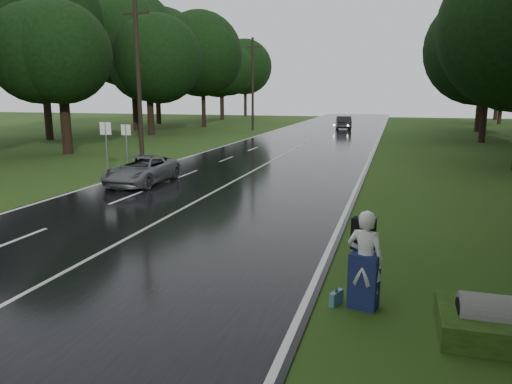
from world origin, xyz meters
TOP-DOWN VIEW (x-y plane):
  - ground at (0.00, 0.00)m, footprint 160.00×160.00m
  - road at (0.00, 20.00)m, footprint 12.00×140.00m
  - lane_center at (0.00, 20.00)m, footprint 0.12×140.00m
  - grey_car at (-3.93, 10.93)m, footprint 2.21×4.65m
  - far_car at (1.40, 48.03)m, footprint 2.35×4.83m
  - hitchhiker at (6.93, 0.38)m, footprint 0.82×0.78m
  - suitcase at (6.41, 0.35)m, footprint 0.25×0.41m
  - culvert at (9.39, -0.22)m, footprint 1.56×0.78m
  - utility_pole_mid at (-8.50, 19.06)m, footprint 1.80×0.28m
  - utility_pole_far at (-8.50, 44.33)m, footprint 1.80×0.28m
  - road_sign_a at (-7.20, 13.14)m, footprint 0.65×0.10m
  - road_sign_b at (-7.20, 15.11)m, footprint 0.59×0.10m
  - tree_left_d at (-14.80, 19.86)m, footprint 8.14×8.14m
  - tree_left_e at (-16.50, 35.15)m, footprint 8.10×8.10m
  - tree_left_f at (-15.82, 47.51)m, footprint 9.62×9.62m
  - tree_right_e at (14.48, 36.40)m, footprint 8.30×8.30m
  - tree_right_f at (15.95, 49.14)m, footprint 10.63×10.63m

SIDE VIEW (x-z plane):
  - ground at x=0.00m, z-range 0.00..0.00m
  - culvert at x=9.39m, z-range -0.39..0.39m
  - utility_pole_mid at x=-8.50m, z-range -5.02..5.02m
  - utility_pole_far at x=-8.50m, z-range -5.11..5.11m
  - road_sign_a at x=-7.20m, z-range -1.36..1.36m
  - road_sign_b at x=-7.20m, z-range -1.23..1.23m
  - tree_left_d at x=-14.80m, z-range -6.36..6.36m
  - tree_left_e at x=-16.50m, z-range -6.33..6.33m
  - tree_left_f at x=-15.82m, z-range -7.51..7.51m
  - tree_right_e at x=14.48m, z-range -6.49..6.49m
  - tree_right_f at x=15.95m, z-range -8.30..8.30m
  - road at x=0.00m, z-range 0.00..0.04m
  - lane_center at x=0.00m, z-range 0.04..0.05m
  - suitcase at x=6.41m, z-range 0.00..0.28m
  - grey_car at x=-3.93m, z-range 0.04..1.32m
  - far_car at x=1.40m, z-range 0.04..1.56m
  - hitchhiker at x=6.93m, z-range -0.07..1.93m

